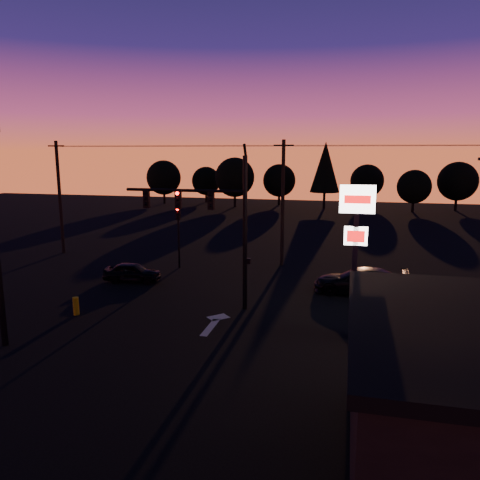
# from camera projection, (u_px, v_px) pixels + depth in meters

# --- Properties ---
(ground) EXTENTS (120.00, 120.00, 0.00)m
(ground) POSITION_uv_depth(u_px,v_px,m) (193.00, 334.00, 21.30)
(ground) COLOR black
(ground) RESTS_ON ground
(lane_arrow) EXTENTS (1.20, 3.10, 0.01)m
(lane_arrow) POSITION_uv_depth(u_px,v_px,m) (214.00, 322.00, 22.78)
(lane_arrow) COLOR beige
(lane_arrow) RESTS_ON ground
(traffic_signal_mast) EXTENTS (6.79, 0.52, 8.58)m
(traffic_signal_mast) POSITION_uv_depth(u_px,v_px,m) (215.00, 215.00, 24.21)
(traffic_signal_mast) COLOR black
(traffic_signal_mast) RESTS_ON ground
(secondary_signal) EXTENTS (0.30, 0.31, 4.35)m
(secondary_signal) POSITION_uv_depth(u_px,v_px,m) (178.00, 228.00, 32.87)
(secondary_signal) COLOR black
(secondary_signal) RESTS_ON ground
(pylon_sign) EXTENTS (1.50, 0.28, 6.80)m
(pylon_sign) POSITION_uv_depth(u_px,v_px,m) (356.00, 229.00, 20.22)
(pylon_sign) COLOR black
(pylon_sign) RESTS_ON ground
(utility_pole_0) EXTENTS (1.40, 0.26, 9.00)m
(utility_pole_0) POSITION_uv_depth(u_px,v_px,m) (60.00, 197.00, 37.44)
(utility_pole_0) COLOR black
(utility_pole_0) RESTS_ON ground
(utility_pole_1) EXTENTS (1.40, 0.26, 9.00)m
(utility_pole_1) POSITION_uv_depth(u_px,v_px,m) (283.00, 203.00, 33.36)
(utility_pole_1) COLOR black
(utility_pole_1) RESTS_ON ground
(power_wires) EXTENTS (36.00, 1.22, 0.07)m
(power_wires) POSITION_uv_depth(u_px,v_px,m) (284.00, 146.00, 32.61)
(power_wires) COLOR black
(power_wires) RESTS_ON ground
(bollard) EXTENTS (0.31, 0.31, 0.92)m
(bollard) POSITION_uv_depth(u_px,v_px,m) (76.00, 306.00, 23.79)
(bollard) COLOR #C3AC0A
(bollard) RESTS_ON ground
(tree_0) EXTENTS (5.36, 5.36, 6.74)m
(tree_0) POSITION_uv_depth(u_px,v_px,m) (164.00, 178.00, 73.30)
(tree_0) COLOR black
(tree_0) RESTS_ON ground
(tree_1) EXTENTS (4.54, 4.54, 5.71)m
(tree_1) POSITION_uv_depth(u_px,v_px,m) (206.00, 181.00, 74.93)
(tree_1) COLOR black
(tree_1) RESTS_ON ground
(tree_2) EXTENTS (5.77, 5.78, 7.26)m
(tree_2) POSITION_uv_depth(u_px,v_px,m) (235.00, 177.00, 68.61)
(tree_2) COLOR black
(tree_2) RESTS_ON ground
(tree_3) EXTENTS (4.95, 4.95, 6.22)m
(tree_3) POSITION_uv_depth(u_px,v_px,m) (279.00, 180.00, 71.19)
(tree_3) COLOR black
(tree_3) RESTS_ON ground
(tree_4) EXTENTS (4.18, 4.18, 9.50)m
(tree_4) POSITION_uv_depth(u_px,v_px,m) (325.00, 167.00, 66.33)
(tree_4) COLOR black
(tree_4) RESTS_ON ground
(tree_5) EXTENTS (4.95, 4.95, 6.22)m
(tree_5) POSITION_uv_depth(u_px,v_px,m) (367.00, 181.00, 70.15)
(tree_5) COLOR black
(tree_5) RESTS_ON ground
(tree_6) EXTENTS (4.54, 4.54, 5.71)m
(tree_6) POSITION_uv_depth(u_px,v_px,m) (414.00, 187.00, 63.12)
(tree_6) COLOR black
(tree_6) RESTS_ON ground
(tree_7) EXTENTS (5.36, 5.36, 6.74)m
(tree_7) POSITION_uv_depth(u_px,v_px,m) (458.00, 181.00, 64.51)
(tree_7) COLOR black
(tree_7) RESTS_ON ground
(car_left) EXTENTS (3.76, 1.89, 1.23)m
(car_left) POSITION_uv_depth(u_px,v_px,m) (132.00, 272.00, 29.80)
(car_left) COLOR black
(car_left) RESTS_ON ground
(car_right) EXTENTS (5.37, 2.34, 1.54)m
(car_right) POSITION_uv_depth(u_px,v_px,m) (360.00, 281.00, 27.22)
(car_right) COLOR black
(car_right) RESTS_ON ground
(suv_parked) EXTENTS (3.51, 5.46, 1.40)m
(suv_parked) POSITION_uv_depth(u_px,v_px,m) (472.00, 371.00, 16.25)
(suv_parked) COLOR black
(suv_parked) RESTS_ON ground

